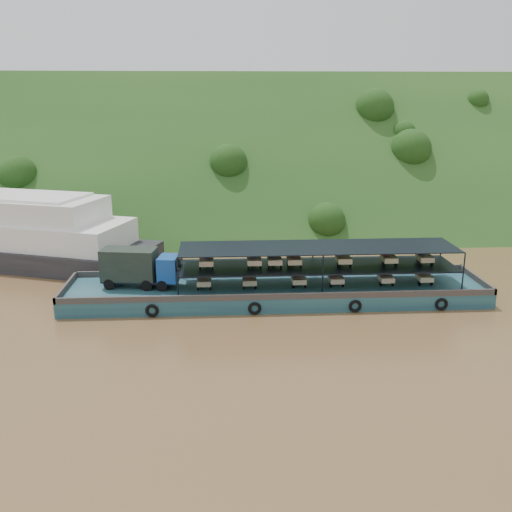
{
  "coord_description": "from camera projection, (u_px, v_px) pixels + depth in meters",
  "views": [
    {
      "loc": [
        -4.94,
        -44.59,
        16.7
      ],
      "look_at": [
        -2.0,
        3.0,
        3.2
      ],
      "focal_mm": 40.0,
      "sensor_mm": 36.0,
      "label": 1
    }
  ],
  "objects": [
    {
      "name": "cargo_barge",
      "position": [
        267.0,
        287.0,
        48.08
      ],
      "size": [
        35.0,
        7.18,
        4.54
      ],
      "color": "#15354B",
      "rests_on": "ground"
    },
    {
      "name": "hillside",
      "position": [
        256.0,
        215.0,
        82.23
      ],
      "size": [
        140.0,
        39.6,
        39.6
      ],
      "primitive_type": "cube",
      "rotation": [
        0.79,
        0.0,
        0.0
      ],
      "color": "#193C16",
      "rests_on": "ground"
    },
    {
      "name": "ground",
      "position": [
        282.0,
        302.0,
        47.66
      ],
      "size": [
        160.0,
        160.0,
        0.0
      ],
      "primitive_type": "plane",
      "color": "brown",
      "rests_on": "ground"
    }
  ]
}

